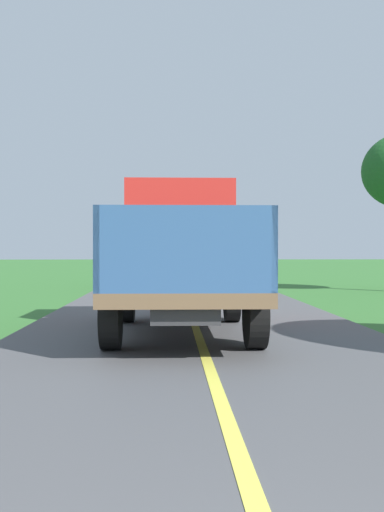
% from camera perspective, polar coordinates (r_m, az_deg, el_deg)
% --- Properties ---
extents(banana_truck_near, '(2.38, 5.82, 2.80)m').
position_cam_1_polar(banana_truck_near, '(11.34, -1.09, 0.30)').
color(banana_truck_near, '#2D2D30').
rests_on(banana_truck_near, road_surface).
extents(banana_truck_far, '(2.38, 5.81, 2.80)m').
position_cam_1_polar(banana_truck_far, '(26.04, -1.39, 0.44)').
color(banana_truck_far, '#2D2D30').
rests_on(banana_truck_far, road_surface).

